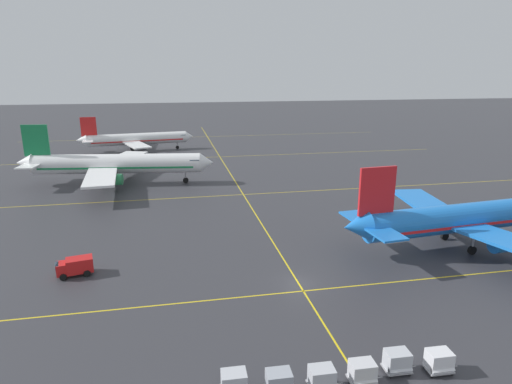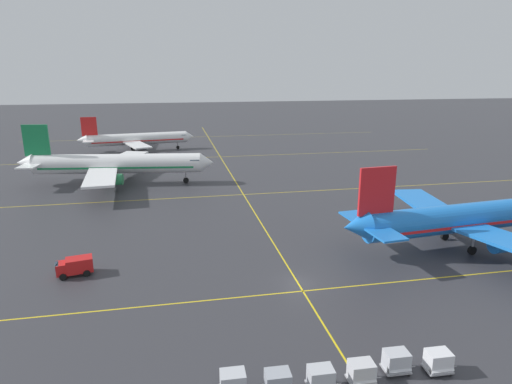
{
  "view_description": "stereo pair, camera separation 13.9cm",
  "coord_description": "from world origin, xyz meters",
  "px_view_note": "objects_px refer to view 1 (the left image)",
  "views": [
    {
      "loc": [
        -13.66,
        -43.83,
        23.59
      ],
      "look_at": [
        -0.44,
        22.79,
        4.67
      ],
      "focal_mm": 30.65,
      "sensor_mm": 36.0,
      "label": 1
    },
    {
      "loc": [
        -13.52,
        -43.86,
        23.59
      ],
      "look_at": [
        -0.44,
        22.79,
        4.67
      ],
      "focal_mm": 30.65,
      "sensor_mm": 36.0,
      "label": 2
    }
  ],
  "objects_px": {
    "airliner_front_gate": "(470,217)",
    "baggage_cart_row_fifth": "(397,361)",
    "baggage_cart_row_second": "(279,382)",
    "baggage_cart_row_leftmost": "(234,383)",
    "baggage_cart_row_fourth": "(363,372)",
    "baggage_cart_row_middle": "(322,378)",
    "airliner_third_row": "(136,139)",
    "service_truck_red_van": "(75,266)",
    "airliner_second_row": "(115,164)",
    "baggage_cart_row_rightmost": "(439,361)"
  },
  "relations": [
    {
      "from": "airliner_third_row",
      "to": "baggage_cart_row_middle",
      "type": "height_order",
      "value": "airliner_third_row"
    },
    {
      "from": "airliner_front_gate",
      "to": "baggage_cart_row_rightmost",
      "type": "distance_m",
      "value": 30.51
    },
    {
      "from": "baggage_cart_row_leftmost",
      "to": "baggage_cart_row_rightmost",
      "type": "relative_size",
      "value": 1.0
    },
    {
      "from": "airliner_front_gate",
      "to": "airliner_third_row",
      "type": "distance_m",
      "value": 99.01
    },
    {
      "from": "service_truck_red_van",
      "to": "baggage_cart_row_fourth",
      "type": "distance_m",
      "value": 35.25
    },
    {
      "from": "baggage_cart_row_second",
      "to": "baggage_cart_row_rightmost",
      "type": "bearing_deg",
      "value": -0.49
    },
    {
      "from": "baggage_cart_row_leftmost",
      "to": "baggage_cart_row_middle",
      "type": "xyz_separation_m",
      "value": [
        6.65,
        -0.8,
        0.0
      ]
    },
    {
      "from": "baggage_cart_row_middle",
      "to": "baggage_cart_row_fourth",
      "type": "xyz_separation_m",
      "value": [
        3.32,
        0.03,
        0.0
      ]
    },
    {
      "from": "airliner_front_gate",
      "to": "airliner_second_row",
      "type": "distance_m",
      "value": 68.62
    },
    {
      "from": "airliner_front_gate",
      "to": "baggage_cart_row_fourth",
      "type": "distance_m",
      "value": 35.17
    },
    {
      "from": "airliner_second_row",
      "to": "baggage_cart_row_second",
      "type": "height_order",
      "value": "airliner_second_row"
    },
    {
      "from": "service_truck_red_van",
      "to": "baggage_cart_row_second",
      "type": "distance_m",
      "value": 30.63
    },
    {
      "from": "airliner_front_gate",
      "to": "baggage_cart_row_fifth",
      "type": "height_order",
      "value": "airliner_front_gate"
    },
    {
      "from": "airliner_front_gate",
      "to": "baggage_cart_row_second",
      "type": "height_order",
      "value": "airliner_front_gate"
    },
    {
      "from": "baggage_cart_row_leftmost",
      "to": "baggage_cart_row_second",
      "type": "relative_size",
      "value": 1.0
    },
    {
      "from": "baggage_cart_row_fifth",
      "to": "airliner_third_row",
      "type": "bearing_deg",
      "value": 104.05
    },
    {
      "from": "service_truck_red_van",
      "to": "baggage_cart_row_fifth",
      "type": "distance_m",
      "value": 37.3
    },
    {
      "from": "service_truck_red_van",
      "to": "baggage_cart_row_rightmost",
      "type": "relative_size",
      "value": 1.58
    },
    {
      "from": "airliner_front_gate",
      "to": "baggage_cart_row_rightmost",
      "type": "xyz_separation_m",
      "value": [
        -19.55,
        -23.22,
        -3.14
      ]
    },
    {
      "from": "service_truck_red_van",
      "to": "baggage_cart_row_fourth",
      "type": "xyz_separation_m",
      "value": [
        25.64,
        -24.19,
        -0.17
      ]
    },
    {
      "from": "service_truck_red_van",
      "to": "baggage_cart_row_leftmost",
      "type": "relative_size",
      "value": 1.58
    },
    {
      "from": "baggage_cart_row_fourth",
      "to": "baggage_cart_row_second",
      "type": "bearing_deg",
      "value": 178.62
    },
    {
      "from": "airliner_second_row",
      "to": "baggage_cart_row_middle",
      "type": "relative_size",
      "value": 14.92
    },
    {
      "from": "airliner_third_row",
      "to": "baggage_cart_row_fifth",
      "type": "height_order",
      "value": "airliner_third_row"
    },
    {
      "from": "airliner_front_gate",
      "to": "baggage_cart_row_fifth",
      "type": "distance_m",
      "value": 32.29
    },
    {
      "from": "baggage_cart_row_middle",
      "to": "baggage_cart_row_fifth",
      "type": "relative_size",
      "value": 1.0
    },
    {
      "from": "airliner_second_row",
      "to": "service_truck_red_van",
      "type": "bearing_deg",
      "value": -90.22
    },
    {
      "from": "service_truck_red_van",
      "to": "baggage_cart_row_second",
      "type": "relative_size",
      "value": 1.58
    },
    {
      "from": "baggage_cart_row_fourth",
      "to": "baggage_cart_row_middle",
      "type": "bearing_deg",
      "value": -179.48
    },
    {
      "from": "airliner_second_row",
      "to": "airliner_third_row",
      "type": "distance_m",
      "value": 40.38
    },
    {
      "from": "baggage_cart_row_second",
      "to": "service_truck_red_van",
      "type": "bearing_deg",
      "value": 128.33
    },
    {
      "from": "baggage_cart_row_fifth",
      "to": "airliner_front_gate",
      "type": "bearing_deg",
      "value": 44.63
    },
    {
      "from": "airliner_third_row",
      "to": "baggage_cart_row_second",
      "type": "distance_m",
      "value": 109.98
    },
    {
      "from": "baggage_cart_row_second",
      "to": "baggage_cart_row_rightmost",
      "type": "height_order",
      "value": "same"
    },
    {
      "from": "baggage_cart_row_middle",
      "to": "baggage_cart_row_rightmost",
      "type": "relative_size",
      "value": 1.0
    },
    {
      "from": "service_truck_red_van",
      "to": "baggage_cart_row_rightmost",
      "type": "distance_m",
      "value": 40.31
    },
    {
      "from": "service_truck_red_van",
      "to": "airliner_third_row",
      "type": "bearing_deg",
      "value": 88.7
    },
    {
      "from": "airliner_second_row",
      "to": "service_truck_red_van",
      "type": "relative_size",
      "value": 9.42
    },
    {
      "from": "baggage_cart_row_leftmost",
      "to": "baggage_cart_row_rightmost",
      "type": "distance_m",
      "value": 16.63
    },
    {
      "from": "baggage_cart_row_middle",
      "to": "baggage_cart_row_fourth",
      "type": "relative_size",
      "value": 1.0
    },
    {
      "from": "baggage_cart_row_rightmost",
      "to": "baggage_cart_row_fourth",
      "type": "bearing_deg",
      "value": -179.6
    },
    {
      "from": "baggage_cart_row_fourth",
      "to": "baggage_cart_row_rightmost",
      "type": "relative_size",
      "value": 1.0
    },
    {
      "from": "airliner_second_row",
      "to": "baggage_cart_row_middle",
      "type": "xyz_separation_m",
      "value": [
        22.15,
        -68.46,
        -3.39
      ]
    },
    {
      "from": "airliner_front_gate",
      "to": "baggage_cart_row_rightmost",
      "type": "height_order",
      "value": "airliner_front_gate"
    },
    {
      "from": "baggage_cart_row_second",
      "to": "baggage_cart_row_middle",
      "type": "height_order",
      "value": "same"
    },
    {
      "from": "airliner_second_row",
      "to": "baggage_cart_row_middle",
      "type": "distance_m",
      "value": 72.04
    },
    {
      "from": "baggage_cart_row_rightmost",
      "to": "airliner_second_row",
      "type": "bearing_deg",
      "value": 115.15
    },
    {
      "from": "airliner_second_row",
      "to": "baggage_cart_row_second",
      "type": "relative_size",
      "value": 14.92
    },
    {
      "from": "airliner_front_gate",
      "to": "airliner_second_row",
      "type": "bearing_deg",
      "value": 138.84
    },
    {
      "from": "service_truck_red_van",
      "to": "baggage_cart_row_middle",
      "type": "relative_size",
      "value": 1.58
    }
  ]
}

